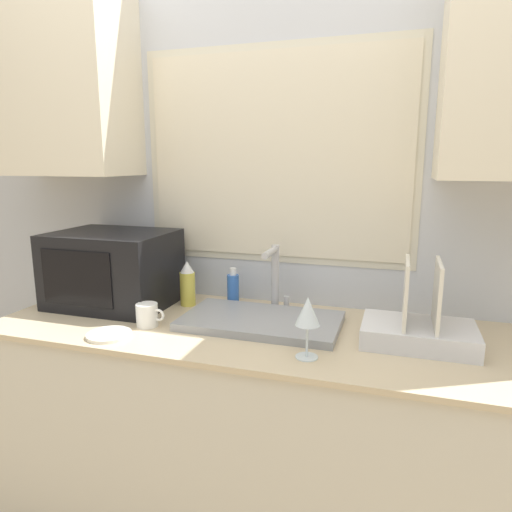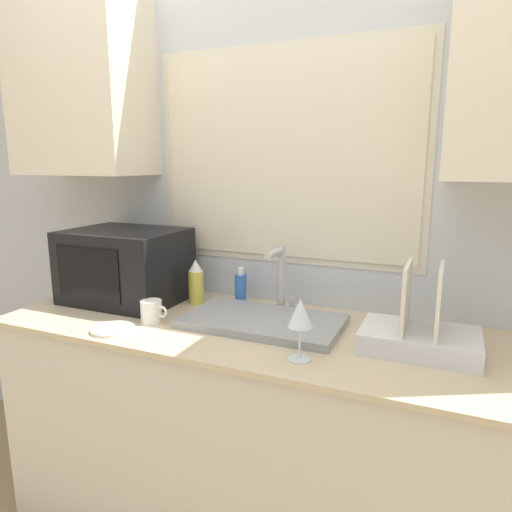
# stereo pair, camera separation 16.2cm
# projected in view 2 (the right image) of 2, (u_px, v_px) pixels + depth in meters

# --- Properties ---
(countertop) EXTENTS (1.96, 0.70, 0.91)m
(countertop) POSITION_uv_depth(u_px,v_px,m) (252.00, 435.00, 1.81)
(countertop) COLOR beige
(countertop) RESTS_ON ground_plane
(wall_back) EXTENTS (6.00, 0.38, 2.60)m
(wall_back) POSITION_uv_depth(u_px,v_px,m) (283.00, 183.00, 1.90)
(wall_back) COLOR silver
(wall_back) RESTS_ON ground_plane
(sink_basin) EXTENTS (0.59, 0.34, 0.03)m
(sink_basin) POSITION_uv_depth(u_px,v_px,m) (263.00, 321.00, 1.73)
(sink_basin) COLOR gray
(sink_basin) RESTS_ON countertop
(faucet) EXTENTS (0.08, 0.17, 0.27)m
(faucet) POSITION_uv_depth(u_px,v_px,m) (281.00, 274.00, 1.86)
(faucet) COLOR #B7B7BC
(faucet) RESTS_ON countertop
(microwave) EXTENTS (0.49, 0.39, 0.32)m
(microwave) POSITION_uv_depth(u_px,v_px,m) (126.00, 265.00, 2.02)
(microwave) COLOR black
(microwave) RESTS_ON countertop
(dish_rack) EXTENTS (0.37, 0.24, 0.29)m
(dish_rack) POSITION_uv_depth(u_px,v_px,m) (420.00, 334.00, 1.49)
(dish_rack) COLOR silver
(dish_rack) RESTS_ON countertop
(spray_bottle) EXTENTS (0.07, 0.07, 0.20)m
(spray_bottle) POSITION_uv_depth(u_px,v_px,m) (196.00, 282.00, 1.99)
(spray_bottle) COLOR #D8CC4C
(spray_bottle) RESTS_ON countertop
(soap_bottle) EXTENTS (0.05, 0.05, 0.16)m
(soap_bottle) POSITION_uv_depth(u_px,v_px,m) (241.00, 288.00, 1.98)
(soap_bottle) COLOR blue
(soap_bottle) RESTS_ON countertop
(mug_near_sink) EXTENTS (0.11, 0.08, 0.09)m
(mug_near_sink) POSITION_uv_depth(u_px,v_px,m) (152.00, 311.00, 1.75)
(mug_near_sink) COLOR white
(mug_near_sink) RESTS_ON countertop
(wine_glass) EXTENTS (0.08, 0.08, 0.20)m
(wine_glass) POSITION_uv_depth(u_px,v_px,m) (300.00, 315.00, 1.40)
(wine_glass) COLOR silver
(wine_glass) RESTS_ON countertop
(small_plate) EXTENTS (0.16, 0.16, 0.01)m
(small_plate) POSITION_uv_depth(u_px,v_px,m) (113.00, 329.00, 1.67)
(small_plate) COLOR silver
(small_plate) RESTS_ON countertop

